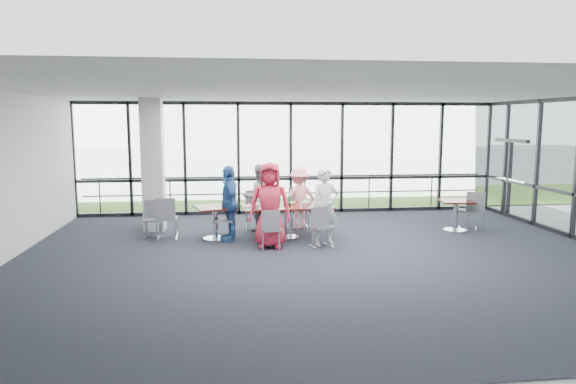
{
  "coord_description": "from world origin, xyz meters",
  "views": [
    {
      "loc": [
        -1.81,
        -9.64,
        2.65
      ],
      "look_at": [
        -0.49,
        1.5,
        1.1
      ],
      "focal_mm": 32.0,
      "sensor_mm": 36.0,
      "label": 1
    }
  ],
  "objects": [
    {
      "name": "side_table_right",
      "position": [
        3.69,
        2.07,
        0.61
      ],
      "size": [
        0.88,
        0.88,
        0.75
      ],
      "rotation": [
        0.0,
        0.0,
        -0.17
      ],
      "color": "#3C0D0C",
      "rests_on": "ground"
    },
    {
      "name": "plate_fl",
      "position": [
        -1.06,
        2.07,
        0.76
      ],
      "size": [
        0.28,
        0.28,
        0.01
      ],
      "primitive_type": "cylinder",
      "color": "white",
      "rests_on": "main_table"
    },
    {
      "name": "chair_main_fr",
      "position": [
        -0.05,
        2.91,
        0.49
      ],
      "size": [
        0.48,
        0.48,
        0.97
      ],
      "primitive_type": null,
      "rotation": [
        0.0,
        0.0,
        3.14
      ],
      "color": "slate",
      "rests_on": "ground"
    },
    {
      "name": "hangar_main",
      "position": [
        4.0,
        32.0,
        3.0
      ],
      "size": [
        24.0,
        10.0,
        6.0
      ],
      "primitive_type": "cube",
      "color": "silver",
      "rests_on": "ground"
    },
    {
      "name": "exit_door",
      "position": [
        6.0,
        3.75,
        1.05
      ],
      "size": [
        0.12,
        1.6,
        2.1
      ],
      "primitive_type": "cube",
      "color": "black",
      "rests_on": "ground"
    },
    {
      "name": "plate_nr",
      "position": [
        0.15,
        1.5,
        0.76
      ],
      "size": [
        0.26,
        0.26,
        0.01
      ],
      "primitive_type": "cylinder",
      "color": "white",
      "rests_on": "main_table"
    },
    {
      "name": "plate_end",
      "position": [
        -1.34,
        1.78,
        0.76
      ],
      "size": [
        0.26,
        0.26,
        0.01
      ],
      "primitive_type": "cylinder",
      "color": "white",
      "rests_on": "main_table"
    },
    {
      "name": "menu_b",
      "position": [
        0.37,
        1.51,
        0.75
      ],
      "size": [
        0.39,
        0.37,
        0.0
      ],
      "primitive_type": "cube",
      "rotation": [
        0.0,
        0.0,
        -0.63
      ],
      "color": "beige",
      "rests_on": "main_table"
    },
    {
      "name": "chair_main_end",
      "position": [
        -1.9,
        1.76,
        0.46
      ],
      "size": [
        0.51,
        0.51,
        0.91
      ],
      "primitive_type": null,
      "rotation": [
        0.0,
        0.0,
        -1.73
      ],
      "color": "slate",
      "rests_on": "ground"
    },
    {
      "name": "diner_far_right",
      "position": [
        -0.07,
        2.76,
        0.77
      ],
      "size": [
        1.08,
        0.72,
        1.53
      ],
      "primitive_type": "imported",
      "rotation": [
        0.0,
        0.0,
        3.37
      ],
      "color": "pink",
      "rests_on": "ground"
    },
    {
      "name": "menu_a",
      "position": [
        -0.61,
        1.37,
        0.75
      ],
      "size": [
        0.32,
        0.25,
        0.0
      ],
      "primitive_type": "cube",
      "rotation": [
        0.0,
        0.0,
        0.18
      ],
      "color": "beige",
      "rests_on": "main_table"
    },
    {
      "name": "chair_main_fl",
      "position": [
        -1.16,
        2.71,
        0.47
      ],
      "size": [
        0.46,
        0.46,
        0.93
      ],
      "primitive_type": null,
      "rotation": [
        0.0,
        0.0,
        3.12
      ],
      "color": "slate",
      "rests_on": "ground"
    },
    {
      "name": "tumbler_a",
      "position": [
        -0.71,
        1.5,
        0.82
      ],
      "size": [
        0.07,
        0.07,
        0.13
      ],
      "primitive_type": "cylinder",
      "color": "white",
      "rests_on": "main_table"
    },
    {
      "name": "apron",
      "position": [
        0.0,
        10.0,
        -0.02
      ],
      "size": [
        80.0,
        70.0,
        0.02
      ],
      "primitive_type": "cube",
      "color": "gray",
      "rests_on": "ground"
    },
    {
      "name": "chair_spare_r",
      "position": [
        4.09,
        2.23,
        0.46
      ],
      "size": [
        0.59,
        0.59,
        0.92
      ],
      "primitive_type": null,
      "rotation": [
        0.0,
        0.0,
        -0.42
      ],
      "color": "slate",
      "rests_on": "ground"
    },
    {
      "name": "diner_far_left",
      "position": [
        -1.06,
        2.64,
        0.81
      ],
      "size": [
        0.85,
        0.59,
        1.62
      ],
      "primitive_type": "imported",
      "rotation": [
        0.0,
        0.0,
        3.27
      ],
      "color": "gray",
      "rests_on": "ground"
    },
    {
      "name": "tumbler_b",
      "position": [
        -0.16,
        1.6,
        0.82
      ],
      "size": [
        0.07,
        0.07,
        0.14
      ],
      "primitive_type": "cylinder",
      "color": "white",
      "rests_on": "main_table"
    },
    {
      "name": "tumbler_c",
      "position": [
        -0.51,
        2.0,
        0.82
      ],
      "size": [
        0.07,
        0.07,
        0.14
      ],
      "primitive_type": "cylinder",
      "color": "white",
      "rests_on": "main_table"
    },
    {
      "name": "diner_near_right",
      "position": [
        0.25,
        1.0,
        0.83
      ],
      "size": [
        0.68,
        0.56,
        1.67
      ],
      "primitive_type": "imported",
      "rotation": [
        0.0,
        0.0,
        0.2
      ],
      "color": "silver",
      "rests_on": "ground"
    },
    {
      "name": "tumbler_d",
      "position": [
        -1.14,
        1.57,
        0.82
      ],
      "size": [
        0.07,
        0.07,
        0.14
      ],
      "primitive_type": "cylinder",
      "color": "white",
      "rests_on": "main_table"
    },
    {
      "name": "chair_main_nl",
      "position": [
        -0.92,
        0.81,
        0.41
      ],
      "size": [
        0.46,
        0.46,
        0.83
      ],
      "primitive_type": null,
      "rotation": [
        0.0,
        0.0,
        0.16
      ],
      "color": "slate",
      "rests_on": "ground"
    },
    {
      "name": "condiment_caddy",
      "position": [
        -0.44,
        1.81,
        0.77
      ],
      "size": [
        0.1,
        0.07,
        0.04
      ],
      "primitive_type": "cube",
      "color": "black",
      "rests_on": "main_table"
    },
    {
      "name": "diner_near_left",
      "position": [
        -0.94,
        0.96,
        0.9
      ],
      "size": [
        0.96,
        0.69,
        1.81
      ],
      "primitive_type": "imported",
      "rotation": [
        0.0,
        0.0,
        -0.14
      ],
      "color": "#CF2842",
      "rests_on": "ground"
    },
    {
      "name": "wall_front",
      "position": [
        0.0,
        -5.0,
        1.6
      ],
      "size": [
        12.0,
        0.1,
        3.2
      ],
      "primitive_type": "cube",
      "color": "silver",
      "rests_on": "ground"
    },
    {
      "name": "diner_end",
      "position": [
        -1.79,
        1.69,
        0.84
      ],
      "size": [
        0.71,
        1.07,
        1.68
      ],
      "primitive_type": "imported",
      "rotation": [
        0.0,
        0.0,
        -1.38
      ],
      "color": "#2B599A",
      "rests_on": "ground"
    },
    {
      "name": "floor",
      "position": [
        0.0,
        0.0,
        -0.01
      ],
      "size": [
        12.0,
        10.0,
        0.02
      ],
      "primitive_type": "cube",
      "color": "black",
      "rests_on": "ground"
    },
    {
      "name": "plate_fr",
      "position": [
        0.0,
        2.19,
        0.76
      ],
      "size": [
        0.26,
        0.26,
        0.01
      ],
      "primitive_type": "cylinder",
      "color": "white",
      "rests_on": "main_table"
    },
    {
      "name": "green_bottle",
      "position": [
        -0.41,
        1.9,
        0.85
      ],
      "size": [
        0.05,
        0.05,
        0.2
      ],
      "primitive_type": "cylinder",
      "color": "#1E742B",
      "rests_on": "main_table"
    },
    {
      "name": "structural_column",
      "position": [
        -3.6,
        3.0,
        1.6
      ],
      "size": [
        0.5,
        0.5,
        3.2
      ],
      "primitive_type": "cube",
      "color": "silver",
      "rests_on": "ground"
    },
    {
      "name": "ceiling",
      "position": [
        0.0,
        0.0,
        3.2
      ],
      "size": [
        12.0,
        10.0,
        0.04
      ],
      "primitive_type": "cube",
      "color": "silver",
      "rests_on": "ground"
    },
    {
      "name": "plate_nl",
      "position": [
        -1.03,
        1.4,
        0.76
      ],
      "size": [
        0.26,
        0.26,
        0.01
      ],
      "primitive_type": "cylinder",
      "color": "white",
      "rests_on": "main_table"
    },
    {
      "name": "chair_main_nr",
      "position": [
        0.14,
        0.82,
        0.44
      ],
      "size": [
        0.55,
        0.55,
        0.88
      ],
      "primitive_type": null,
      "rotation": [
        0.0,
        0.0,
        0.33
      ],
      "color": "slate",
      "rests_on": "ground"
    },
    {
      "name": "side_table_left",
      "position": [
        -2.11,
        1.84,
        0.63
      ],
      "size": [
        1.03,
        1.03,
        0.75
      ],
      "rotation": [
        0.0,
        0.0,
        0.29
      ],
      "color": "#3C0D0C",
      "rests_on": "ground"
    },
    {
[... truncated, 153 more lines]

